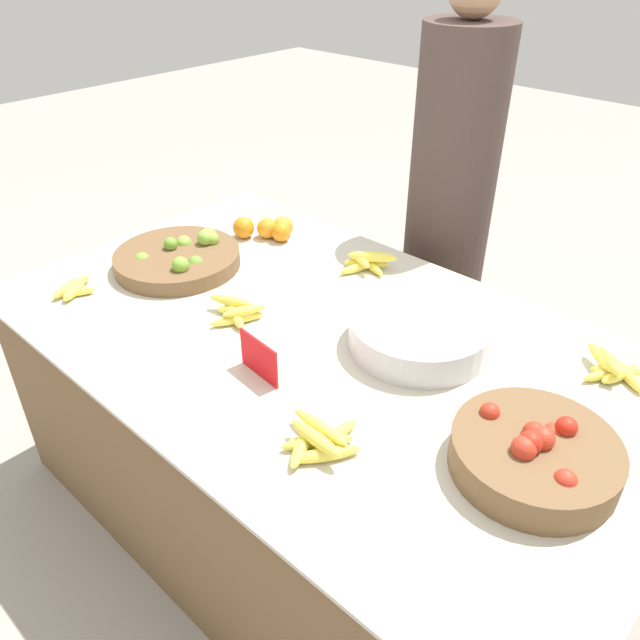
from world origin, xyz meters
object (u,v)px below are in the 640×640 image
lime_bowl (179,258)px  metal_bowl (419,332)px  price_sign (259,358)px  tomato_basket (535,453)px  vendor_person (447,227)px

lime_bowl → metal_bowl: (0.83, 0.16, 0.01)m
price_sign → tomato_basket: bearing=20.7°
tomato_basket → price_sign: tomato_basket is taller
price_sign → vendor_person: 1.04m
vendor_person → metal_bowl: bearing=-62.6°
metal_bowl → price_sign: 0.43m
tomato_basket → vendor_person: size_ratio=0.22×
lime_bowl → vendor_person: bearing=59.4°
metal_bowl → price_sign: (-0.21, -0.37, 0.01)m
price_sign → vendor_person: size_ratio=0.09×
tomato_basket → vendor_person: bearing=131.8°
tomato_basket → lime_bowl: bearing=178.4°
metal_bowl → lime_bowl: bearing=-168.9°
tomato_basket → metal_bowl: size_ratio=0.92×
lime_bowl → price_sign: bearing=-18.8°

